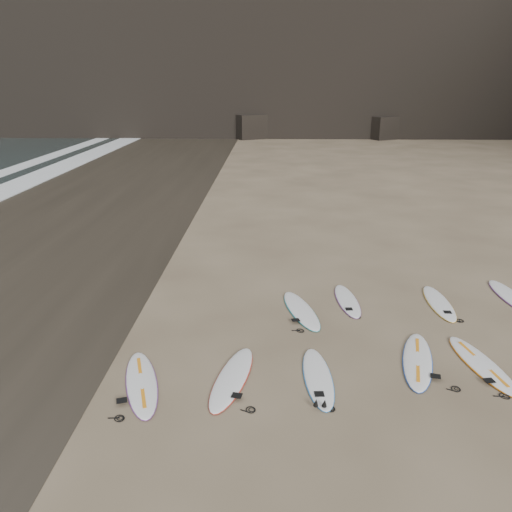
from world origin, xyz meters
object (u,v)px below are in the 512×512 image
Objects in this scene: surfboard_0 at (232,377)px; surfboard_1 at (318,377)px; surfboard_2 at (418,360)px; surfboard_5 at (301,310)px; surfboard_8 at (511,296)px; surfboard_7 at (439,303)px; surfboard_3 at (482,364)px; surfboard_11 at (141,382)px; surfboard_6 at (347,300)px.

surfboard_0 is 1.80m from surfboard_1.
surfboard_5 is at bearing 149.15° from surfboard_2.
surfboard_8 is (7.70, 4.37, -0.00)m from surfboard_0.
surfboard_1 is 0.93× the size of surfboard_5.
surfboard_7 is at bearing 42.77° from surfboard_1.
surfboard_7 is (3.71, 3.80, 0.00)m from surfboard_1.
surfboard_3 is (5.43, 0.68, 0.00)m from surfboard_0.
surfboard_1 is 0.93× the size of surfboard_11.
surfboard_1 is at bearing -101.87° from surfboard_5.
surfboard_2 reaches higher than surfboard_11.
surfboard_3 is at bearing -10.61° from surfboard_11.
surfboard_1 is 7.30m from surfboard_8.
surfboard_0 is at bearing -10.44° from surfboard_11.
surfboard_6 is 2.54m from surfboard_7.
surfboard_5 is at bearing 90.17° from surfboard_1.
surfboard_2 is at bearing -137.26° from surfboard_8.
surfboard_8 is at bearing 33.13° from surfboard_1.
surfboard_3 is at bearing -123.31° from surfboard_8.
surfboard_1 is at bearing -147.58° from surfboard_2.
surfboard_11 is at bearing -149.87° from surfboard_7.
surfboard_11 reaches higher than surfboard_7.
surfboard_11 is at bearing -155.33° from surfboard_2.
surfboard_11 is (-4.82, -4.20, 0.00)m from surfboard_6.
surfboard_0 is at bearing 176.59° from surfboard_3.
surfboard_3 is at bearing -90.40° from surfboard_7.
surfboard_7 is 8.43m from surfboard_11.
surfboard_2 is at bearing -7.80° from surfboard_11.
surfboard_6 is 0.90× the size of surfboard_11.
surfboard_7 is at bearing 11.41° from surfboard_11.
surfboard_0 is at bearing -131.24° from surfboard_5.
surfboard_0 is at bearing -131.09° from surfboard_6.
surfboard_1 is 0.93× the size of surfboard_3.
surfboard_8 is at bearing 13.70° from surfboard_7.
surfboard_1 is 3.66m from surfboard_11.
surfboard_8 is at bearing 47.89° from surfboard_3.
surfboard_3 is at bearing -49.42° from surfboard_5.
surfboard_1 is 0.98× the size of surfboard_7.
surfboard_2 is 3.39m from surfboard_7.
surfboard_3 and surfboard_11 have the same top height.
surfboard_5 is (1.63, 3.29, 0.00)m from surfboard_0.
surfboard_2 is 1.01× the size of surfboard_3.
surfboard_2 is 1.13× the size of surfboard_6.
surfboard_8 is (4.73, 0.41, 0.00)m from surfboard_6.
surfboard_11 is at bearing 176.65° from surfboard_3.
surfboard_5 is at bearing -170.55° from surfboard_7.
surfboard_2 is 5.09m from surfboard_8.
surfboard_2 reaches higher than surfboard_5.
surfboard_3 reaches higher than surfboard_0.
surfboard_3 is (1.36, -0.13, -0.00)m from surfboard_2.
surfboard_5 is 1.50m from surfboard_6.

